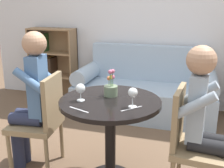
% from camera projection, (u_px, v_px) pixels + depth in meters
% --- Properties ---
extents(back_wall, '(5.20, 0.05, 2.70)m').
position_uv_depth(back_wall, '(153.00, 13.00, 3.94)').
color(back_wall, silver).
rests_on(back_wall, ground_plane).
extents(round_table, '(0.83, 0.83, 0.75)m').
position_uv_depth(round_table, '(110.00, 120.00, 2.32)').
color(round_table, black).
rests_on(round_table, ground_plane).
extents(couch, '(1.87, 0.80, 0.92)m').
position_uv_depth(couch, '(145.00, 92.00, 3.85)').
color(couch, '#9EB2C6').
rests_on(couch, ground_plane).
extents(bookshelf_left, '(0.73, 0.28, 1.12)m').
position_uv_depth(bookshelf_left, '(49.00, 64.00, 4.47)').
color(bookshelf_left, '#93704C').
rests_on(bookshelf_left, ground_plane).
extents(chair_left, '(0.46, 0.46, 0.90)m').
position_uv_depth(chair_left, '(42.00, 118.00, 2.55)').
color(chair_left, '#937A56').
rests_on(chair_left, ground_plane).
extents(chair_right, '(0.46, 0.46, 0.90)m').
position_uv_depth(chair_right, '(192.00, 140.00, 2.15)').
color(chair_right, '#937A56').
rests_on(chair_right, ground_plane).
extents(person_left, '(0.44, 0.37, 1.28)m').
position_uv_depth(person_left, '(31.00, 98.00, 2.51)').
color(person_left, '#282D47').
rests_on(person_left, ground_plane).
extents(person_right, '(0.44, 0.36, 1.23)m').
position_uv_depth(person_right, '(206.00, 122.00, 2.06)').
color(person_right, black).
rests_on(person_right, ground_plane).
extents(wine_glass_left, '(0.08, 0.08, 0.14)m').
position_uv_depth(wine_glass_left, '(80.00, 89.00, 2.22)').
color(wine_glass_left, white).
rests_on(wine_glass_left, round_table).
extents(wine_glass_right, '(0.07, 0.07, 0.15)m').
position_uv_depth(wine_glass_right, '(133.00, 93.00, 2.09)').
color(wine_glass_right, white).
rests_on(wine_glass_right, round_table).
extents(flower_vase, '(0.12, 0.12, 0.23)m').
position_uv_depth(flower_vase, '(111.00, 88.00, 2.35)').
color(flower_vase, gray).
rests_on(flower_vase, round_table).
extents(knife_left_setting, '(0.13, 0.15, 0.00)m').
position_uv_depth(knife_left_setting, '(132.00, 109.00, 2.08)').
color(knife_left_setting, silver).
rests_on(knife_left_setting, round_table).
extents(fork_left_setting, '(0.18, 0.08, 0.00)m').
position_uv_depth(fork_left_setting, '(79.00, 110.00, 2.06)').
color(fork_left_setting, silver).
rests_on(fork_left_setting, round_table).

